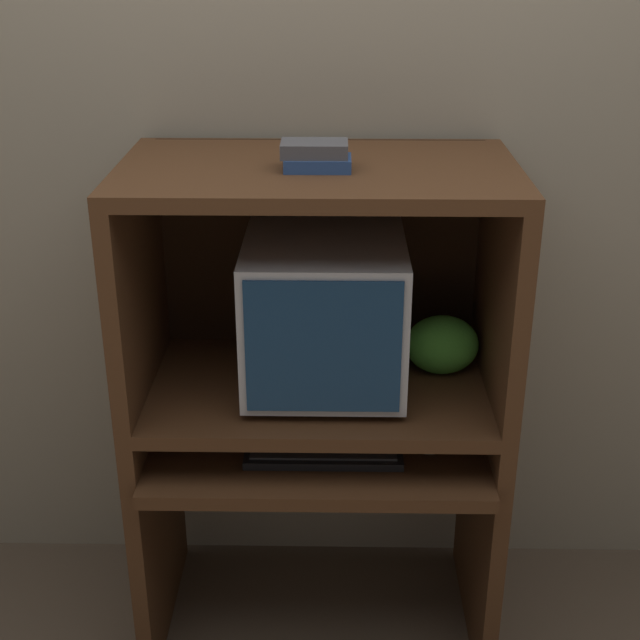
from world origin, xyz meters
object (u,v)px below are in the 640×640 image
keyboard (324,450)px  snack_bag (442,345)px  book_stack (315,156)px  mouse (429,449)px  crt_monitor (324,312)px

keyboard → snack_bag: (0.30, 0.19, 0.20)m
snack_bag → book_stack: book_stack is taller
snack_bag → book_stack: (-0.32, -0.11, 0.52)m
book_stack → keyboard: bearing=-75.3°
snack_bag → book_stack: 0.62m
mouse → book_stack: bearing=165.8°
keyboard → mouse: size_ratio=6.62×
crt_monitor → book_stack: (-0.02, -0.04, 0.40)m
keyboard → snack_bag: snack_bag is taller
crt_monitor → snack_bag: 0.33m
crt_monitor → mouse: (0.26, -0.11, -0.32)m
keyboard → book_stack: 0.72m
mouse → snack_bag: (0.04, 0.18, 0.20)m
mouse → snack_bag: bearing=77.4°
keyboard → snack_bag: bearing=32.3°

